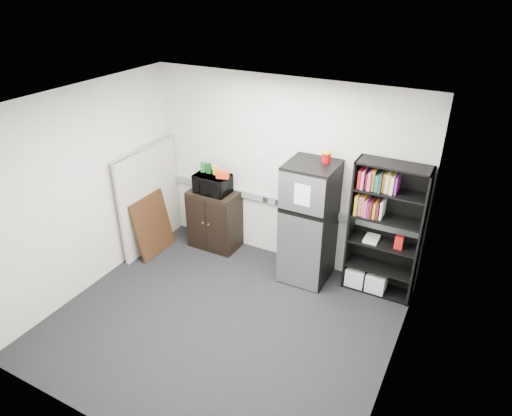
# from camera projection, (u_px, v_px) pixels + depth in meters

# --- Properties ---
(floor) EXTENTS (4.00, 4.00, 0.00)m
(floor) POSITION_uv_depth(u_px,v_px,m) (221.00, 323.00, 5.66)
(floor) COLOR black
(floor) RESTS_ON ground
(wall_back) EXTENTS (4.00, 0.02, 2.70)m
(wall_back) POSITION_uv_depth(u_px,v_px,m) (283.00, 173.00, 6.40)
(wall_back) COLOR silver
(wall_back) RESTS_ON floor
(wall_right) EXTENTS (0.02, 3.50, 2.70)m
(wall_right) POSITION_uv_depth(u_px,v_px,m) (400.00, 280.00, 4.20)
(wall_right) COLOR silver
(wall_right) RESTS_ON floor
(wall_left) EXTENTS (0.02, 3.50, 2.70)m
(wall_left) POSITION_uv_depth(u_px,v_px,m) (85.00, 192.00, 5.86)
(wall_left) COLOR silver
(wall_left) RESTS_ON floor
(ceiling) EXTENTS (4.00, 3.50, 0.02)m
(ceiling) POSITION_uv_depth(u_px,v_px,m) (211.00, 108.00, 4.40)
(ceiling) COLOR white
(ceiling) RESTS_ON wall_back
(electrical_raceway) EXTENTS (3.92, 0.05, 0.10)m
(electrical_raceway) POSITION_uv_depth(u_px,v_px,m) (281.00, 203.00, 6.59)
(electrical_raceway) COLOR gray
(electrical_raceway) RESTS_ON wall_back
(wall_note) EXTENTS (0.14, 0.00, 0.10)m
(wall_note) POSITION_uv_depth(u_px,v_px,m) (261.00, 156.00, 6.45)
(wall_note) COLOR white
(wall_note) RESTS_ON wall_back
(bookshelf) EXTENTS (0.90, 0.34, 1.85)m
(bookshelf) POSITION_uv_depth(u_px,v_px,m) (384.00, 228.00, 5.81)
(bookshelf) COLOR black
(bookshelf) RESTS_ON floor
(cubicle_partition) EXTENTS (0.06, 1.30, 1.62)m
(cubicle_partition) POSITION_uv_depth(u_px,v_px,m) (150.00, 198.00, 6.91)
(cubicle_partition) COLOR #ACA598
(cubicle_partition) RESTS_ON floor
(cabinet) EXTENTS (0.75, 0.50, 0.94)m
(cabinet) POSITION_uv_depth(u_px,v_px,m) (215.00, 219.00, 7.04)
(cabinet) COLOR black
(cabinet) RESTS_ON floor
(microwave) EXTENTS (0.52, 0.35, 0.29)m
(microwave) POSITION_uv_depth(u_px,v_px,m) (212.00, 184.00, 6.74)
(microwave) COLOR black
(microwave) RESTS_ON cabinet
(snack_box_a) EXTENTS (0.08, 0.07, 0.15)m
(snack_box_a) POSITION_uv_depth(u_px,v_px,m) (203.00, 167.00, 6.74)
(snack_box_a) COLOR #1A5B1C
(snack_box_a) RESTS_ON microwave
(snack_box_b) EXTENTS (0.08, 0.06, 0.15)m
(snack_box_b) POSITION_uv_depth(u_px,v_px,m) (209.00, 168.00, 6.70)
(snack_box_b) COLOR #0C3615
(snack_box_b) RESTS_ON microwave
(snack_box_c) EXTENTS (0.07, 0.06, 0.14)m
(snack_box_c) POSITION_uv_depth(u_px,v_px,m) (216.00, 170.00, 6.65)
(snack_box_c) COLOR gold
(snack_box_c) RESTS_ON microwave
(snack_bag) EXTENTS (0.20, 0.15, 0.10)m
(snack_bag) POSITION_uv_depth(u_px,v_px,m) (223.00, 175.00, 6.56)
(snack_bag) COLOR red
(snack_bag) RESTS_ON microwave
(refrigerator) EXTENTS (0.65, 0.67, 1.72)m
(refrigerator) POSITION_uv_depth(u_px,v_px,m) (309.00, 223.00, 6.15)
(refrigerator) COLOR black
(refrigerator) RESTS_ON floor
(coffee_can) EXTENTS (0.12, 0.12, 0.16)m
(coffee_can) POSITION_uv_depth(u_px,v_px,m) (326.00, 156.00, 5.75)
(coffee_can) COLOR #99070B
(coffee_can) RESTS_ON refrigerator
(framed_poster) EXTENTS (0.21, 0.72, 0.91)m
(framed_poster) POSITION_uv_depth(u_px,v_px,m) (153.00, 225.00, 6.90)
(framed_poster) COLOR black
(framed_poster) RESTS_ON floor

